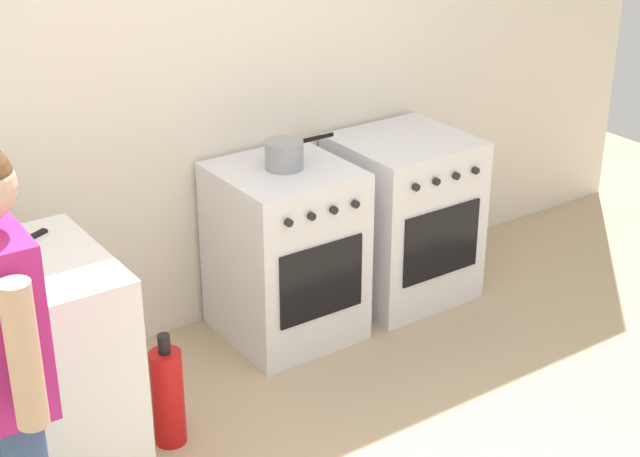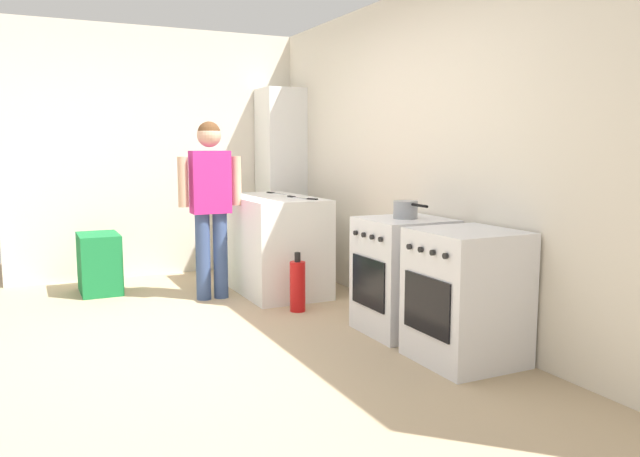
{
  "view_description": "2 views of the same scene",
  "coord_description": "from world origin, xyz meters",
  "px_view_note": "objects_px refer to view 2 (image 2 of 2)",
  "views": [
    {
      "loc": [
        -1.89,
        -1.95,
        2.46
      ],
      "look_at": [
        0.12,
        0.96,
        0.84
      ],
      "focal_mm": 55.0,
      "sensor_mm": 36.0,
      "label": 1
    },
    {
      "loc": [
        4.15,
        -0.94,
        1.37
      ],
      "look_at": [
        0.2,
        0.96,
        0.79
      ],
      "focal_mm": 35.0,
      "sensor_mm": 36.0,
      "label": 2
    }
  ],
  "objects_px": {
    "oven_right": "(466,296)",
    "recycling_crate_upper": "(99,249)",
    "oven_left": "(404,275)",
    "larder_cabinet": "(281,180)",
    "person": "(210,195)",
    "pot": "(406,210)",
    "knife_carving": "(297,197)",
    "fire_extinguisher": "(298,286)",
    "knife_bread": "(303,199)",
    "knife_chef": "(276,193)",
    "recycling_crate_lower": "(100,278)"
  },
  "relations": [
    {
      "from": "oven_left",
      "to": "recycling_crate_upper",
      "type": "xyz_separation_m",
      "value": [
        -2.3,
        -1.89,
        -0.01
      ]
    },
    {
      "from": "fire_extinguisher",
      "to": "knife_carving",
      "type": "bearing_deg",
      "value": 156.97
    },
    {
      "from": "knife_bread",
      "to": "larder_cabinet",
      "type": "height_order",
      "value": "larder_cabinet"
    },
    {
      "from": "oven_right",
      "to": "recycling_crate_upper",
      "type": "height_order",
      "value": "oven_right"
    },
    {
      "from": "knife_bread",
      "to": "person",
      "type": "xyz_separation_m",
      "value": [
        -0.29,
        -0.78,
        0.04
      ]
    },
    {
      "from": "person",
      "to": "recycling_crate_lower",
      "type": "relative_size",
      "value": 3.06
    },
    {
      "from": "oven_right",
      "to": "pot",
      "type": "xyz_separation_m",
      "value": [
        -0.71,
        0.0,
        0.49
      ]
    },
    {
      "from": "recycling_crate_lower",
      "to": "larder_cabinet",
      "type": "relative_size",
      "value": 0.26
    },
    {
      "from": "knife_chef",
      "to": "person",
      "type": "distance_m",
      "value": 0.89
    },
    {
      "from": "knife_chef",
      "to": "recycling_crate_lower",
      "type": "distance_m",
      "value": 1.87
    },
    {
      "from": "oven_right",
      "to": "pot",
      "type": "distance_m",
      "value": 0.86
    },
    {
      "from": "person",
      "to": "larder_cabinet",
      "type": "xyz_separation_m",
      "value": [
        -1.04,
        1.1,
        0.06
      ]
    },
    {
      "from": "fire_extinguisher",
      "to": "larder_cabinet",
      "type": "distance_m",
      "value": 2.03
    },
    {
      "from": "oven_right",
      "to": "knife_bread",
      "type": "relative_size",
      "value": 2.59
    },
    {
      "from": "knife_carving",
      "to": "recycling_crate_lower",
      "type": "distance_m",
      "value": 2.01
    },
    {
      "from": "oven_right",
      "to": "larder_cabinet",
      "type": "xyz_separation_m",
      "value": [
        -3.37,
        0.1,
        0.57
      ]
    },
    {
      "from": "person",
      "to": "larder_cabinet",
      "type": "height_order",
      "value": "larder_cabinet"
    },
    {
      "from": "larder_cabinet",
      "to": "recycling_crate_upper",
      "type": "bearing_deg",
      "value": -79.92
    },
    {
      "from": "pot",
      "to": "larder_cabinet",
      "type": "distance_m",
      "value": 2.66
    },
    {
      "from": "pot",
      "to": "knife_bread",
      "type": "xyz_separation_m",
      "value": [
        -1.32,
        -0.22,
        -0.01
      ]
    },
    {
      "from": "oven_left",
      "to": "recycling_crate_upper",
      "type": "distance_m",
      "value": 2.97
    },
    {
      "from": "oven_right",
      "to": "recycling_crate_lower",
      "type": "distance_m",
      "value": 3.57
    },
    {
      "from": "oven_right",
      "to": "knife_carving",
      "type": "bearing_deg",
      "value": -174.21
    },
    {
      "from": "pot",
      "to": "person",
      "type": "relative_size",
      "value": 0.22
    },
    {
      "from": "pot",
      "to": "fire_extinguisher",
      "type": "xyz_separation_m",
      "value": [
        -0.88,
        -0.48,
        -0.7
      ]
    },
    {
      "from": "knife_bread",
      "to": "knife_carving",
      "type": "bearing_deg",
      "value": 179.42
    },
    {
      "from": "oven_left",
      "to": "knife_chef",
      "type": "height_order",
      "value": "knife_chef"
    },
    {
      "from": "person",
      "to": "oven_right",
      "type": "bearing_deg",
      "value": 23.25
    },
    {
      "from": "knife_carving",
      "to": "fire_extinguisher",
      "type": "relative_size",
      "value": 0.66
    },
    {
      "from": "person",
      "to": "fire_extinguisher",
      "type": "height_order",
      "value": "person"
    },
    {
      "from": "person",
      "to": "recycling_crate_lower",
      "type": "xyz_separation_m",
      "value": [
        -0.69,
        -0.89,
        -0.8
      ]
    },
    {
      "from": "oven_left",
      "to": "larder_cabinet",
      "type": "xyz_separation_m",
      "value": [
        -2.65,
        0.1,
        0.57
      ]
    },
    {
      "from": "pot",
      "to": "knife_chef",
      "type": "relative_size",
      "value": 1.15
    },
    {
      "from": "fire_extinguisher",
      "to": "larder_cabinet",
      "type": "relative_size",
      "value": 0.25
    },
    {
      "from": "larder_cabinet",
      "to": "fire_extinguisher",
      "type": "bearing_deg",
      "value": -18.05
    },
    {
      "from": "recycling_crate_upper",
      "to": "larder_cabinet",
      "type": "height_order",
      "value": "larder_cabinet"
    },
    {
      "from": "oven_left",
      "to": "recycling_crate_upper",
      "type": "bearing_deg",
      "value": -140.52
    },
    {
      "from": "knife_bread",
      "to": "knife_chef",
      "type": "distance_m",
      "value": 0.71
    },
    {
      "from": "recycling_crate_lower",
      "to": "fire_extinguisher",
      "type": "bearing_deg",
      "value": 44.74
    },
    {
      "from": "knife_carving",
      "to": "fire_extinguisher",
      "type": "bearing_deg",
      "value": -23.03
    },
    {
      "from": "knife_bread",
      "to": "knife_chef",
      "type": "relative_size",
      "value": 1.06
    },
    {
      "from": "larder_cabinet",
      "to": "recycling_crate_lower",
      "type": "bearing_deg",
      "value": -79.92
    },
    {
      "from": "fire_extinguisher",
      "to": "larder_cabinet",
      "type": "xyz_separation_m",
      "value": [
        -1.78,
        0.58,
        0.78
      ]
    },
    {
      "from": "pot",
      "to": "knife_carving",
      "type": "bearing_deg",
      "value": -171.43
    },
    {
      "from": "oven_left",
      "to": "fire_extinguisher",
      "type": "distance_m",
      "value": 1.01
    },
    {
      "from": "oven_right",
      "to": "fire_extinguisher",
      "type": "bearing_deg",
      "value": -163.22
    },
    {
      "from": "oven_right",
      "to": "larder_cabinet",
      "type": "relative_size",
      "value": 0.42
    },
    {
      "from": "knife_bread",
      "to": "recycling_crate_lower",
      "type": "bearing_deg",
      "value": -120.4
    },
    {
      "from": "recycling_crate_upper",
      "to": "larder_cabinet",
      "type": "distance_m",
      "value": 2.11
    },
    {
      "from": "oven_right",
      "to": "knife_carving",
      "type": "relative_size",
      "value": 2.57
    }
  ]
}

